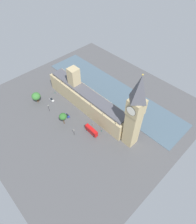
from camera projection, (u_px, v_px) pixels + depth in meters
name	position (u px, v px, depth m)	size (l,w,h in m)	color
ground_plane	(85.00, 108.00, 150.52)	(146.18, 146.18, 0.00)	#4C4C4F
river_thames	(111.00, 91.00, 163.96)	(30.37, 131.56, 0.25)	#475B6B
parliament_building	(86.00, 99.00, 146.09)	(12.64, 76.18, 28.61)	tan
clock_tower	(135.00, 113.00, 109.22)	(8.58, 8.58, 54.42)	tan
car_white_leading	(52.00, 100.00, 155.89)	(1.88, 4.61, 1.74)	silver
car_blue_by_river_gate	(67.00, 116.00, 144.22)	(1.98, 4.21, 1.74)	navy
double_decker_bus_corner	(91.00, 130.00, 132.62)	(2.85, 10.56, 4.75)	red
pedestrian_opposite_hall	(55.00, 93.00, 161.84)	(0.59, 0.66, 1.60)	#336B60
pedestrian_near_tower	(93.00, 125.00, 138.42)	(0.56, 0.66, 1.71)	gray
pedestrian_far_end	(102.00, 131.00, 134.88)	(0.63, 0.54, 1.60)	#336B60
plane_tree_trailing	(36.00, 96.00, 150.32)	(6.77, 6.77, 9.41)	brown
plane_tree_under_trees	(37.00, 95.00, 152.07)	(4.58, 4.58, 7.78)	brown
plane_tree_midblock	(37.00, 97.00, 151.74)	(4.60, 4.60, 7.38)	brown
plane_tree_kerbside	(63.00, 117.00, 134.81)	(5.42, 5.42, 9.82)	brown
street_lamp_slot_10	(74.00, 131.00, 130.14)	(0.56, 0.56, 5.96)	black
street_lamp_slot_11	(48.00, 107.00, 145.16)	(0.56, 0.56, 6.61)	black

